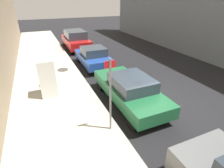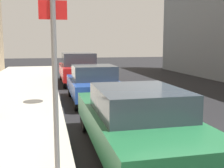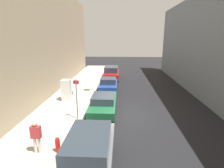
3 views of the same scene
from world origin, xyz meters
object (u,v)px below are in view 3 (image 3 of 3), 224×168
object	(u,v)px
trash_bag	(70,93)
pedestrian_walking_far	(36,135)
parked_sedan_green	(104,103)
parked_suv_red	(111,73)
discarded_refrigerator	(66,90)
parked_suv_gray	(89,154)
parked_hatchback_blue	(108,84)
street_sign_post	(77,97)
fire_hydrant	(58,144)

from	to	relation	value
trash_bag	pedestrian_walking_far	xyz separation A→B (m)	(0.84, -8.32, 0.62)
parked_sedan_green	parked_suv_red	xyz separation A→B (m)	(-0.00, 10.80, 0.15)
discarded_refrigerator	parked_suv_gray	xyz separation A→B (m)	(3.40, -8.14, -0.17)
parked_sedan_green	parked_hatchback_blue	xyz separation A→B (m)	(-0.00, 5.38, -0.01)
parked_sedan_green	parked_suv_red	size ratio (longest dim) A/B	1.01
discarded_refrigerator	parked_sedan_green	distance (m)	3.96
discarded_refrigerator	parked_suv_red	bearing A→B (deg)	68.88
parked_sedan_green	parked_hatchback_blue	world-z (taller)	parked_hatchback_blue
street_sign_post	parked_hatchback_blue	size ratio (longest dim) A/B	0.71
street_sign_post	parked_hatchback_blue	xyz separation A→B (m)	(1.61, 6.90, -0.95)
trash_bag	parked_suv_gray	xyz separation A→B (m)	(3.47, -9.28, 0.46)
trash_bag	parked_suv_red	xyz separation A→B (m)	(3.47, 7.66, 0.44)
street_sign_post	fire_hydrant	distance (m)	3.73
street_sign_post	discarded_refrigerator	bearing A→B (deg)	116.96
street_sign_post	fire_hydrant	world-z (taller)	street_sign_post
parked_suv_red	parked_suv_gray	bearing A→B (deg)	-90.00
street_sign_post	parked_sedan_green	bearing A→B (deg)	43.43
trash_bag	pedestrian_walking_far	world-z (taller)	pedestrian_walking_far
fire_hydrant	parked_suv_red	distance (m)	15.97
fire_hydrant	trash_bag	xyz separation A→B (m)	(-1.77, 8.21, -0.11)
trash_bag	parked_suv_gray	size ratio (longest dim) A/B	0.12
parked_suv_gray	parked_suv_red	distance (m)	16.95
pedestrian_walking_far	parked_suv_red	xyz separation A→B (m)	(2.63, 15.98, -0.18)
pedestrian_walking_far	parked_hatchback_blue	world-z (taller)	pedestrian_walking_far
street_sign_post	pedestrian_walking_far	distance (m)	3.85
fire_hydrant	parked_sedan_green	xyz separation A→B (m)	(1.70, 5.08, 0.19)
street_sign_post	parked_sedan_green	distance (m)	2.41
street_sign_post	parked_suv_red	xyz separation A→B (m)	(1.61, 12.32, -0.80)
pedestrian_walking_far	parked_sedan_green	world-z (taller)	pedestrian_walking_far
parked_suv_red	trash_bag	bearing A→B (deg)	-114.38
discarded_refrigerator	parked_hatchback_blue	distance (m)	4.81
trash_bag	parked_suv_gray	world-z (taller)	parked_suv_gray
pedestrian_walking_far	parked_hatchback_blue	bearing A→B (deg)	-77.77
discarded_refrigerator	parked_sedan_green	world-z (taller)	discarded_refrigerator
parked_sedan_green	parked_suv_red	bearing A→B (deg)	90.00
trash_bag	parked_sedan_green	bearing A→B (deg)	-42.09
fire_hydrant	pedestrian_walking_far	xyz separation A→B (m)	(-0.93, -0.11, 0.51)
fire_hydrant	parked_suv_gray	bearing A→B (deg)	-32.17
parked_suv_gray	fire_hydrant	bearing A→B (deg)	147.83
trash_bag	discarded_refrigerator	bearing A→B (deg)	-86.33
discarded_refrigerator	parked_suv_gray	distance (m)	8.83
parked_suv_red	fire_hydrant	bearing A→B (deg)	-96.12
fire_hydrant	parked_suv_red	bearing A→B (deg)	83.88
fire_hydrant	parked_suv_red	world-z (taller)	parked_suv_red
parked_suv_red	parked_sedan_green	bearing A→B (deg)	-90.00
parked_sedan_green	parked_hatchback_blue	distance (m)	5.38
trash_bag	parked_sedan_green	xyz separation A→B (m)	(3.47, -3.14, 0.29)
trash_bag	pedestrian_walking_far	size ratio (longest dim) A/B	0.36
fire_hydrant	pedestrian_walking_far	distance (m)	1.07
street_sign_post	parked_suv_red	size ratio (longest dim) A/B	0.58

